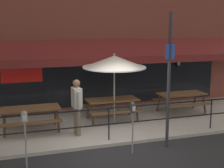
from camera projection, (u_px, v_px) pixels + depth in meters
ground_plane at (112, 147)px, 8.82m from camera, size 120.00×120.00×0.00m
patio_deck at (94, 124)px, 10.69m from camera, size 15.00×4.00×0.10m
restaurant_building at (79, 7)px, 12.03m from camera, size 15.00×1.60×8.24m
patio_railing at (109, 117)px, 8.96m from camera, size 13.84×0.04×0.97m
picnic_table_left at (31, 113)px, 9.74m from camera, size 1.80×1.42×0.76m
picnic_table_centre at (112, 103)px, 10.91m from camera, size 1.80×1.42×0.76m
picnic_table_right at (181, 97)px, 11.85m from camera, size 1.80×1.42×0.76m
patio_umbrella_centre at (114, 62)px, 10.44m from camera, size 2.14×2.14×2.38m
pedestrian_walking at (77, 104)px, 9.35m from camera, size 0.27×0.62×1.71m
parking_meter_near at (24, 122)px, 7.32m from camera, size 0.15×0.16×1.42m
parking_meter_far at (133, 112)px, 8.15m from camera, size 0.15×0.16×1.42m
street_sign_pole at (169, 80)px, 8.50m from camera, size 0.28×0.09×3.74m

